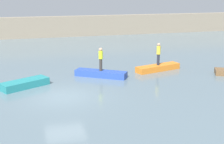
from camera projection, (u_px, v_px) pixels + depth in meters
name	position (u px, v px, depth m)	size (l,w,h in m)	color
ground_plane	(64.00, 97.00, 19.61)	(120.00, 120.00, 0.00)	slate
embankment_wall	(40.00, 27.00, 43.16)	(80.00, 1.20, 2.83)	gray
rowboat_teal	(25.00, 84.00, 21.40)	(3.24, 1.12, 0.50)	teal
rowboat_blue	(101.00, 74.00, 24.00)	(3.97, 0.96, 0.47)	#2B4CAD
rowboat_orange	(158.00, 68.00, 25.81)	(3.94, 0.93, 0.47)	orange
person_hiviz_shirt	(101.00, 58.00, 23.69)	(0.32, 0.32, 1.77)	#38332D
person_yellow_shirt	(158.00, 53.00, 25.49)	(0.32, 0.32, 1.81)	#232838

